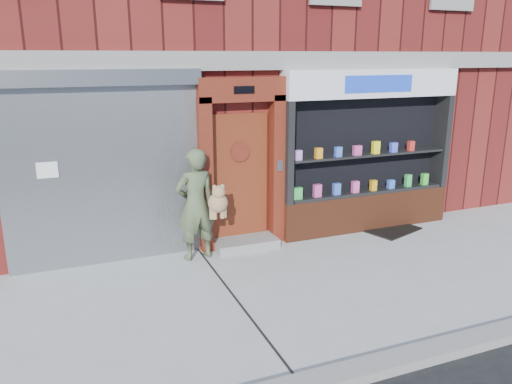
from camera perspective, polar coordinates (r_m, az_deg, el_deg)
ground at (r=7.65m, az=8.71°, el=-9.83°), size 80.00×80.00×0.00m
curb at (r=6.11m, az=19.38°, el=-16.92°), size 60.00×0.30×0.12m
building at (r=12.48m, az=-5.25°, el=18.81°), size 12.00×8.16×8.00m
shutter_bay at (r=8.03m, az=-17.14°, el=3.78°), size 3.10×0.30×3.04m
red_door_bay at (r=8.48m, az=-1.65°, el=3.26°), size 1.52×0.58×2.90m
pharmacy_bay at (r=9.59m, az=12.62°, el=3.78°), size 3.50×0.41×3.00m
woman at (r=8.06m, az=-6.71°, el=-1.41°), size 0.84×0.60×1.84m
doormat at (r=9.93m, az=15.24°, el=-4.14°), size 1.19×0.99×0.03m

